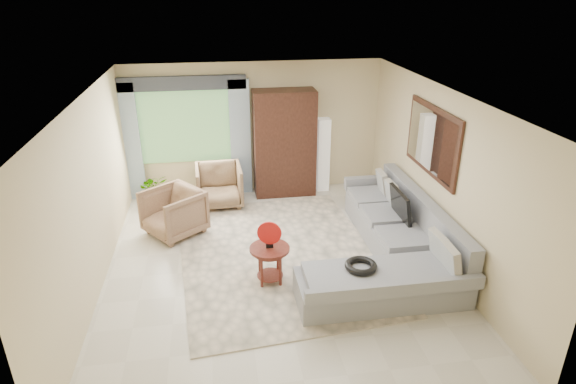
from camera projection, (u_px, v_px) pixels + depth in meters
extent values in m
plane|color=silver|center=(275.00, 265.00, 7.33)|extent=(6.00, 6.00, 0.00)
cube|color=beige|center=(279.00, 255.00, 7.60)|extent=(3.34, 4.25, 0.02)
cube|color=gray|center=(390.00, 229.00, 7.99)|extent=(0.90, 2.40, 0.40)
cube|color=gray|center=(382.00, 288.00, 6.44)|extent=(2.30, 0.80, 0.40)
cube|color=gray|center=(423.00, 213.00, 7.50)|extent=(0.20, 3.20, 0.50)
cube|color=gray|center=(368.00, 182.00, 9.02)|extent=(0.90, 0.16, 0.22)
cube|color=gray|center=(396.00, 289.00, 5.92)|extent=(2.30, 0.10, 0.18)
cube|color=black|center=(400.00, 205.00, 7.62)|extent=(0.14, 0.74, 0.48)
torus|color=black|center=(361.00, 266.00, 6.31)|extent=(0.43, 0.43, 0.09)
cylinder|color=#461812|center=(270.00, 249.00, 6.71)|extent=(0.57, 0.57, 0.04)
cylinder|color=#461812|center=(270.00, 267.00, 6.82)|extent=(0.37, 0.37, 0.51)
cylinder|color=red|center=(269.00, 233.00, 6.61)|extent=(0.33, 0.12, 0.34)
imported|color=#947550|center=(174.00, 213.00, 8.10)|extent=(1.21, 1.21, 0.80)
imported|color=olive|center=(219.00, 186.00, 9.17)|extent=(0.88, 0.91, 0.80)
imported|color=#999999|center=(154.00, 189.00, 9.29)|extent=(0.65, 0.61, 0.59)
cube|color=black|center=(284.00, 143.00, 9.45)|extent=(1.20, 0.55, 2.10)
cube|color=silver|center=(323.00, 155.00, 9.74)|extent=(0.24, 0.24, 1.50)
cube|color=#669E59|center=(185.00, 127.00, 9.27)|extent=(1.80, 0.04, 1.40)
cube|color=#9EB7CC|center=(130.00, 143.00, 9.14)|extent=(0.40, 0.08, 2.30)
cube|color=#9EB7CC|center=(240.00, 138.00, 9.44)|extent=(0.40, 0.08, 2.30)
cube|color=#1E232D|center=(181.00, 83.00, 8.86)|extent=(2.40, 0.12, 0.26)
cube|color=black|center=(432.00, 141.00, 7.30)|extent=(0.04, 1.70, 1.05)
cube|color=white|center=(431.00, 141.00, 7.30)|extent=(0.02, 1.54, 0.90)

